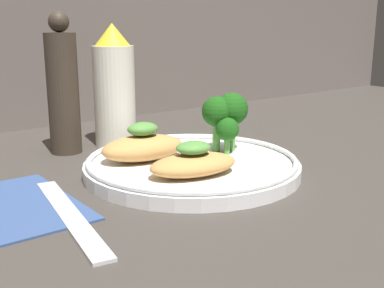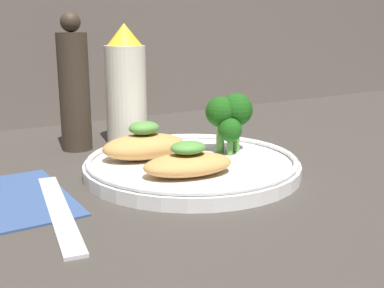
{
  "view_description": "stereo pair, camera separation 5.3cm",
  "coord_description": "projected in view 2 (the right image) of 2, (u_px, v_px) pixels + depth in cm",
  "views": [
    {
      "loc": [
        -31.72,
        -41.07,
        16.15
      ],
      "look_at": [
        0.0,
        0.0,
        3.4
      ],
      "focal_mm": 45.0,
      "sensor_mm": 36.0,
      "label": 1
    },
    {
      "loc": [
        -27.34,
        -44.11,
        16.15
      ],
      "look_at": [
        0.0,
        0.0,
        3.4
      ],
      "focal_mm": 45.0,
      "sensor_mm": 36.0,
      "label": 2
    }
  ],
  "objects": [
    {
      "name": "broccoli_bunch",
      "position": [
        229.0,
        115.0,
        0.57
      ],
      "size": [
        5.61,
        4.72,
        7.07
      ],
      "color": "#569942",
      "rests_on": "plate"
    },
    {
      "name": "ground_plane",
      "position": [
        192.0,
        177.0,
        0.54
      ],
      "size": [
        180.0,
        180.0,
        1.0
      ],
      "primitive_type": "cube",
      "color": "#3D3833"
    },
    {
      "name": "fork",
      "position": [
        59.0,
        209.0,
        0.43
      ],
      "size": [
        5.02,
        19.64,
        0.6
      ],
      "color": "silver",
      "rests_on": "ground_plane"
    },
    {
      "name": "grilled_meat_middle",
      "position": [
        144.0,
        145.0,
        0.55
      ],
      "size": [
        10.33,
        6.77,
        4.33
      ],
      "color": "tan",
      "rests_on": "plate"
    },
    {
      "name": "sauce_bottle",
      "position": [
        126.0,
        87.0,
        0.67
      ],
      "size": [
        5.67,
        5.67,
        16.56
      ],
      "color": "silver",
      "rests_on": "ground_plane"
    },
    {
      "name": "grilled_meat_front",
      "position": [
        188.0,
        163.0,
        0.49
      ],
      "size": [
        10.18,
        6.81,
        3.53
      ],
      "color": "tan",
      "rests_on": "plate"
    },
    {
      "name": "plate",
      "position": [
        192.0,
        165.0,
        0.54
      ],
      "size": [
        24.14,
        24.14,
        2.0
      ],
      "color": "white",
      "rests_on": "ground_plane"
    },
    {
      "name": "pepper_grinder",
      "position": [
        74.0,
        88.0,
        0.63
      ],
      "size": [
        3.99,
        3.99,
        17.96
      ],
      "color": "#382D23",
      "rests_on": "ground_plane"
    }
  ]
}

